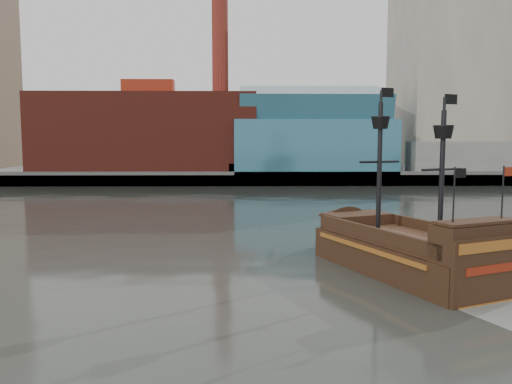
{
  "coord_description": "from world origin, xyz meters",
  "views": [
    {
      "loc": [
        -2.81,
        -27.29,
        7.84
      ],
      "look_at": [
        -2.07,
        11.26,
        4.0
      ],
      "focal_mm": 35.0,
      "sensor_mm": 36.0,
      "label": 1
    }
  ],
  "objects": [
    {
      "name": "promenade_far",
      "position": [
        0.0,
        92.0,
        1.0
      ],
      "size": [
        220.0,
        60.0,
        2.0
      ],
      "primitive_type": "cube",
      "color": "slate",
      "rests_on": "ground"
    },
    {
      "name": "seawall",
      "position": [
        0.0,
        62.5,
        1.3
      ],
      "size": [
        220.0,
        1.0,
        2.6
      ],
      "primitive_type": "cube",
      "color": "#4C4C49",
      "rests_on": "ground"
    },
    {
      "name": "skyline",
      "position": [
        5.21,
        84.56,
        24.55
      ],
      "size": [
        149.0,
        45.0,
        62.0
      ],
      "color": "brown",
      "rests_on": "promenade_far"
    },
    {
      "name": "pirate_ship",
      "position": [
        6.82,
        1.79,
        1.09
      ],
      "size": [
        10.5,
        16.6,
        11.97
      ],
      "rotation": [
        0.0,
        0.0,
        0.39
      ],
      "color": "black",
      "rests_on": "ground"
    },
    {
      "name": "ground",
      "position": [
        0.0,
        0.0,
        0.0
      ],
      "size": [
        400.0,
        400.0,
        0.0
      ],
      "primitive_type": "plane",
      "color": "#2D302A",
      "rests_on": "ground"
    }
  ]
}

